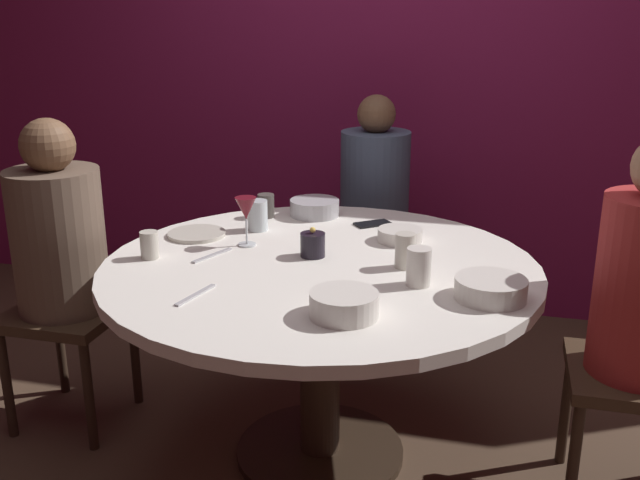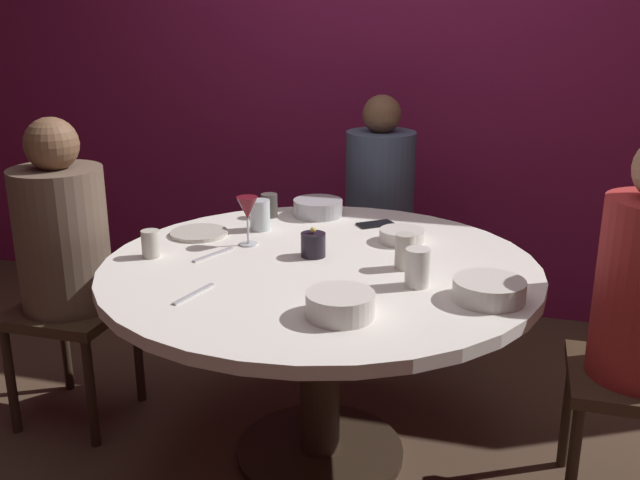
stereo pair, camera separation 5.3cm
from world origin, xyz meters
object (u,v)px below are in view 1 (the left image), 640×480
(bowl_serving_large, at_px, (315,208))
(bowl_sauce_side, at_px, (491,289))
(cup_center_front, at_px, (405,251))
(cup_far_edge, at_px, (419,267))
(cell_phone, at_px, (373,224))
(seated_diner_back, at_px, (375,194))
(cup_by_right_diner, at_px, (150,245))
(candle_holder, at_px, (313,245))
(bowl_small_white, at_px, (344,304))
(dining_table, at_px, (320,301))
(bowl_salad_center, at_px, (400,235))
(seated_diner_left, at_px, (59,243))
(dinner_plate, at_px, (197,234))
(wine_glass, at_px, (246,211))
(cup_near_candle, at_px, (266,206))
(cup_by_left_diner, at_px, (258,215))

(bowl_serving_large, xyz_separation_m, bowl_sauce_side, (0.72, -0.73, -0.00))
(cup_center_front, relative_size, cup_far_edge, 0.98)
(cell_phone, distance_m, bowl_serving_large, 0.26)
(seated_diner_back, relative_size, cup_by_right_diner, 12.63)
(seated_diner_back, xyz_separation_m, cup_center_front, (0.28, -0.99, 0.07))
(candle_holder, bearing_deg, seated_diner_back, 87.55)
(bowl_sauce_side, bearing_deg, bowl_small_white, -149.14)
(cell_phone, xyz_separation_m, cup_center_front, (0.19, -0.45, 0.05))
(candle_holder, relative_size, cell_phone, 0.74)
(dining_table, height_order, bowl_salad_center, bowl_salad_center)
(candle_holder, height_order, bowl_serving_large, candle_holder)
(seated_diner_left, height_order, seated_diner_back, seated_diner_left)
(dining_table, distance_m, dinner_plate, 0.57)
(cup_by_right_diner, bearing_deg, wine_glass, 38.05)
(dinner_plate, height_order, bowl_serving_large, bowl_serving_large)
(bowl_serving_large, relative_size, cup_center_front, 1.73)
(wine_glass, height_order, dinner_plate, wine_glass)
(seated_diner_left, relative_size, candle_holder, 11.37)
(cell_phone, relative_size, bowl_serving_large, 0.70)
(cup_far_edge, bearing_deg, seated_diner_back, 106.62)
(seated_diner_left, relative_size, cell_phone, 8.43)
(seated_diner_left, bearing_deg, bowl_small_white, -19.29)
(cup_near_candle, relative_size, cup_by_right_diner, 1.01)
(candle_holder, height_order, cup_near_candle, candle_holder)
(candle_holder, distance_m, wine_glass, 0.28)
(dining_table, relative_size, wine_glass, 8.24)
(cup_near_candle, xyz_separation_m, cup_far_edge, (0.69, -0.60, 0.01))
(cup_center_front, distance_m, cup_far_edge, 0.16)
(cup_center_front, bearing_deg, bowl_serving_large, 130.06)
(seated_diner_back, height_order, cup_center_front, seated_diner_back)
(cell_phone, height_order, bowl_small_white, bowl_small_white)
(bowl_small_white, distance_m, cup_near_candle, 1.03)
(bowl_salad_center, relative_size, bowl_sauce_side, 0.77)
(seated_diner_left, distance_m, bowl_serving_large, 0.99)
(bowl_sauce_side, xyz_separation_m, cup_near_candle, (-0.90, 0.66, 0.02))
(wine_glass, xyz_separation_m, cup_near_candle, (-0.05, 0.36, -0.08))
(bowl_sauce_side, distance_m, cup_by_left_diner, 1.00)
(seated_diner_back, bearing_deg, cup_center_front, 15.63)
(cup_center_front, bearing_deg, cup_by_left_diner, 155.24)
(bowl_serving_large, height_order, cup_center_front, cup_center_front)
(candle_holder, height_order, dinner_plate, candle_holder)
(bowl_salad_center, bearing_deg, candle_holder, -137.66)
(bowl_small_white, height_order, cup_far_edge, cup_far_edge)
(bowl_serving_large, xyz_separation_m, cup_by_right_diner, (-0.40, -0.65, 0.01))
(bowl_salad_center, distance_m, bowl_sauce_side, 0.58)
(bowl_small_white, distance_m, cup_center_front, 0.44)
(cup_far_edge, bearing_deg, seated_diner_left, 174.86)
(cup_near_candle, distance_m, cup_center_front, 0.77)
(cup_by_left_diner, bearing_deg, cup_by_right_diner, -121.83)
(bowl_salad_center, xyz_separation_m, cup_center_front, (0.06, -0.27, 0.03))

